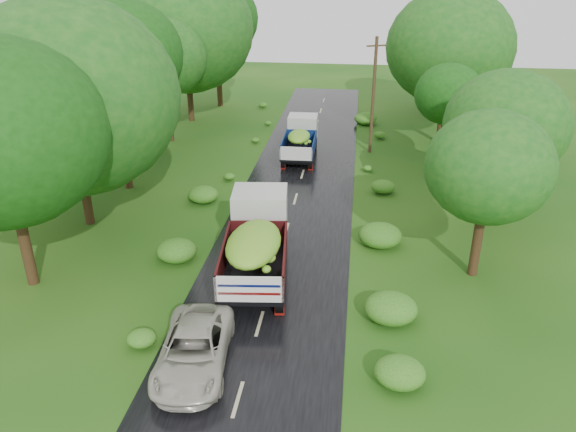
% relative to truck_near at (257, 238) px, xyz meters
% --- Properties ---
extents(ground, '(120.00, 120.00, 0.00)m').
position_rel_truck_near_xyz_m(ground, '(0.72, -7.72, -1.69)').
color(ground, '#11440E').
rests_on(ground, ground).
extents(road, '(6.50, 80.00, 0.02)m').
position_rel_truck_near_xyz_m(road, '(0.72, -2.72, -1.68)').
color(road, black).
rests_on(road, ground).
extents(road_lines, '(0.12, 69.60, 0.00)m').
position_rel_truck_near_xyz_m(road_lines, '(0.72, -1.72, -1.66)').
color(road_lines, '#BFB78C').
rests_on(road_lines, road).
extents(truck_near, '(3.21, 7.31, 2.98)m').
position_rel_truck_near_xyz_m(truck_near, '(0.00, 0.00, 0.00)').
color(truck_near, black).
rests_on(truck_near, ground).
extents(truck_far, '(2.14, 5.84, 2.44)m').
position_rel_truck_near_xyz_m(truck_far, '(0.24, 15.61, -0.30)').
color(truck_far, black).
rests_on(truck_far, ground).
extents(car, '(2.71, 5.06, 1.35)m').
position_rel_truck_near_xyz_m(car, '(-1.03, -6.35, -0.99)').
color(car, '#BAB6A5').
rests_on(car, road).
extents(utility_pole, '(1.29, 0.66, 7.84)m').
position_rel_truck_near_xyz_m(utility_pole, '(4.97, 17.25, 2.35)').
color(utility_pole, '#382616').
rests_on(utility_pole, ground).
extents(trees_left, '(6.36, 34.97, 9.37)m').
position_rel_truck_near_xyz_m(trees_left, '(-9.63, 13.61, 5.09)').
color(trees_left, black).
rests_on(trees_left, ground).
extents(trees_right, '(5.11, 31.30, 8.73)m').
position_rel_truck_near_xyz_m(trees_right, '(10.17, 16.34, 4.10)').
color(trees_right, black).
rests_on(trees_right, ground).
extents(shrubs, '(11.90, 44.00, 0.70)m').
position_rel_truck_near_xyz_m(shrubs, '(0.72, 6.28, -1.34)').
color(shrubs, '#246217').
rests_on(shrubs, ground).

